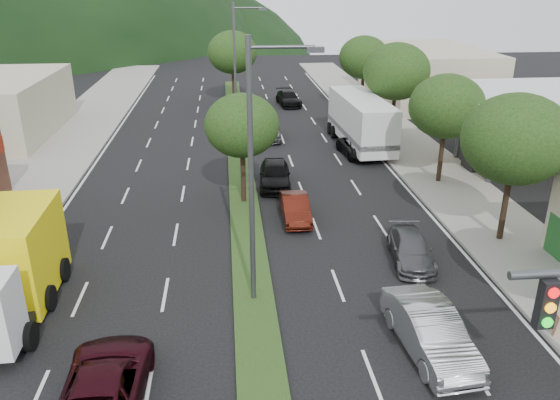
{
  "coord_description": "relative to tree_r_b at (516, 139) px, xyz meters",
  "views": [
    {
      "loc": [
        -0.79,
        -10.32,
        11.71
      ],
      "look_at": [
        1.62,
        13.83,
        1.79
      ],
      "focal_mm": 35.0,
      "sensor_mm": 36.0,
      "label": 1
    }
  ],
  "objects": [
    {
      "name": "sidewalk_right",
      "position": [
        0.5,
        13.0,
        -4.96
      ],
      "size": [
        5.0,
        90.0,
        0.15
      ],
      "primitive_type": "cube",
      "color": "gray",
      "rests_on": "ground"
    },
    {
      "name": "bldg_right_far",
      "position": [
        7.5,
        32.0,
        -2.44
      ],
      "size": [
        10.0,
        16.0,
        5.2
      ],
      "primitive_type": "cube",
      "color": "beige",
      "rests_on": "ground"
    },
    {
      "name": "car_queue_b",
      "position": [
        -4.91,
        -1.56,
        -4.43
      ],
      "size": [
        2.22,
        4.34,
        1.21
      ],
      "primitive_type": "imported",
      "rotation": [
        0.0,
        0.0,
        -0.13
      ],
      "color": "#4B4B50",
      "rests_on": "ground"
    },
    {
      "name": "sedan_silver",
      "position": [
        -6.31,
        -7.73,
        -4.24
      ],
      "size": [
        2.14,
        5.0,
        1.6
      ],
      "primitive_type": "imported",
      "rotation": [
        0.0,
        0.0,
        0.09
      ],
      "color": "#A7AAAF",
      "rests_on": "ground"
    },
    {
      "name": "streetlight_mid",
      "position": [
        -11.79,
        21.0,
        0.55
      ],
      "size": [
        2.6,
        0.25,
        10.0
      ],
      "color": "#47494C",
      "rests_on": "ground"
    },
    {
      "name": "car_queue_f",
      "position": [
        -6.64,
        30.83,
        -4.36
      ],
      "size": [
        2.37,
        4.87,
        1.36
      ],
      "primitive_type": "imported",
      "rotation": [
        0.0,
        0.0,
        0.1
      ],
      "color": "black",
      "rests_on": "ground"
    },
    {
      "name": "gas_canopy",
      "position": [
        7.0,
        10.0,
        -0.39
      ],
      "size": [
        12.2,
        8.2,
        5.25
      ],
      "color": "silver",
      "rests_on": "ground"
    },
    {
      "name": "suv_maroon",
      "position": [
        -16.63,
        -9.25,
        -4.31
      ],
      "size": [
        2.43,
        5.22,
        1.45
      ],
      "primitive_type": "imported",
      "rotation": [
        0.0,
        0.0,
        3.14
      ],
      "color": "black",
      "rests_on": "ground"
    },
    {
      "name": "box_truck",
      "position": [
        -21.0,
        -3.6,
        -3.35
      ],
      "size": [
        2.96,
        7.3,
        3.57
      ],
      "rotation": [
        0.0,
        0.0,
        3.16
      ],
      "color": "white",
      "rests_on": "ground"
    },
    {
      "name": "car_queue_c",
      "position": [
        -9.42,
        3.44,
        -4.4
      ],
      "size": [
        1.37,
        3.86,
        1.27
      ],
      "primitive_type": "imported",
      "rotation": [
        0.0,
        0.0,
        -0.01
      ],
      "color": "#47140B",
      "rests_on": "ground"
    },
    {
      "name": "tree_r_b",
      "position": [
        0.0,
        0.0,
        0.0
      ],
      "size": [
        4.8,
        4.8,
        6.94
      ],
      "color": "black",
      "rests_on": "sidewalk_right"
    },
    {
      "name": "car_queue_d",
      "position": [
        -3.72,
        13.89,
        -4.44
      ],
      "size": [
        2.4,
        4.47,
        1.19
      ],
      "primitive_type": "imported",
      "rotation": [
        0.0,
        0.0,
        0.1
      ],
      "color": "black",
      "rests_on": "ground"
    },
    {
      "name": "tree_med_far",
      "position": [
        -12.0,
        32.0,
        -0.03
      ],
      "size": [
        4.8,
        4.8,
        6.94
      ],
      "color": "black",
      "rests_on": "median"
    },
    {
      "name": "sidewalk_left",
      "position": [
        -25.0,
        13.0,
        -4.96
      ],
      "size": [
        6.0,
        90.0,
        0.15
      ],
      "primitive_type": "cube",
      "color": "gray",
      "rests_on": "ground"
    },
    {
      "name": "streetlight_near",
      "position": [
        -11.79,
        -4.0,
        0.55
      ],
      "size": [
        2.6,
        0.25,
        10.0
      ],
      "color": "#47494C",
      "rests_on": "ground"
    },
    {
      "name": "car_queue_a",
      "position": [
        -10.03,
        8.44,
        -4.27
      ],
      "size": [
        2.16,
        4.65,
        1.54
      ],
      "primitive_type": "imported",
      "rotation": [
        0.0,
        0.0,
        -0.08
      ],
      "color": "black",
      "rests_on": "ground"
    },
    {
      "name": "tree_r_d",
      "position": [
        0.0,
        18.0,
        0.14
      ],
      "size": [
        5.0,
        5.0,
        7.17
      ],
      "color": "black",
      "rests_on": "sidewalk_right"
    },
    {
      "name": "median",
      "position": [
        -12.0,
        16.0,
        -4.98
      ],
      "size": [
        1.6,
        56.0,
        0.12
      ],
      "primitive_type": "cube",
      "color": "#1C3513",
      "rests_on": "ground"
    },
    {
      "name": "motorhome",
      "position": [
        -3.0,
        16.09,
        -3.07
      ],
      "size": [
        3.38,
        9.71,
        3.68
      ],
      "rotation": [
        0.0,
        0.0,
        0.04
      ],
      "color": "silver",
      "rests_on": "ground"
    },
    {
      "name": "car_queue_e",
      "position": [
        -9.56,
        18.89,
        -4.3
      ],
      "size": [
        1.78,
        4.36,
        1.48
      ],
      "primitive_type": "imported",
      "rotation": [
        0.0,
        0.0,
        -0.01
      ],
      "color": "#4F4E53",
      "rests_on": "ground"
    },
    {
      "name": "tree_med_near",
      "position": [
        -12.0,
        6.0,
        -0.61
      ],
      "size": [
        4.0,
        4.0,
        6.02
      ],
      "color": "black",
      "rests_on": "median"
    },
    {
      "name": "tree_r_e",
      "position": [
        0.0,
        28.0,
        -0.14
      ],
      "size": [
        4.6,
        4.6,
        6.71
      ],
      "color": "black",
      "rests_on": "sidewalk_right"
    },
    {
      "name": "tree_r_c",
      "position": [
        0.0,
        8.0,
        -0.29
      ],
      "size": [
        4.4,
        4.4,
        6.48
      ],
      "color": "black",
      "rests_on": "sidewalk_right"
    }
  ]
}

